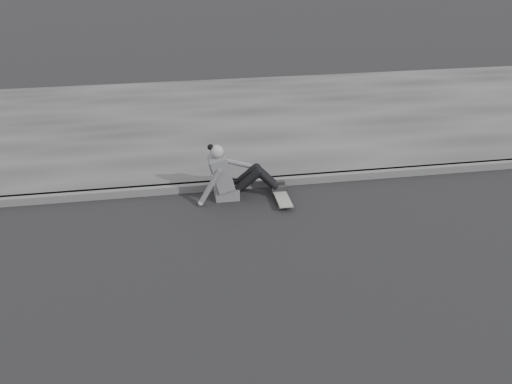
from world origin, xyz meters
TOP-DOWN VIEW (x-y plane):
  - ground at (0.00, 0.00)m, footprint 80.00×80.00m
  - curb at (0.00, 2.58)m, footprint 24.00×0.16m
  - sidewalk at (0.00, 5.60)m, footprint 24.00×6.00m
  - skateboard at (0.52, 2.02)m, footprint 0.20×0.78m
  - seated_woman at (-0.22, 2.27)m, footprint 1.38×0.46m

SIDE VIEW (x-z plane):
  - ground at x=0.00m, z-range 0.00..0.00m
  - curb at x=0.00m, z-range 0.00..0.12m
  - sidewalk at x=0.00m, z-range 0.00..0.12m
  - skateboard at x=0.52m, z-range 0.03..0.12m
  - seated_woman at x=-0.22m, z-range -0.08..0.80m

